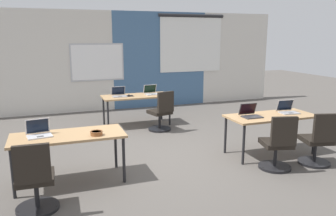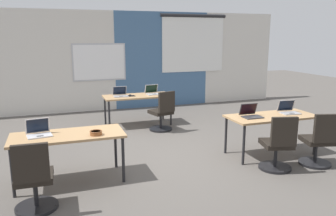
# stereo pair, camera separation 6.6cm
# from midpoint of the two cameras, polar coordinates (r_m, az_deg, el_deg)

# --- Properties ---
(ground_plane) EXTENTS (24.00, 24.00, 0.00)m
(ground_plane) POSITION_cam_midpoint_polar(r_m,az_deg,el_deg) (6.17, -0.34, -7.83)
(ground_plane) COLOR #56514C
(back_wall_assembly) EXTENTS (10.00, 0.27, 2.80)m
(back_wall_assembly) POSITION_cam_midpoint_polar(r_m,az_deg,el_deg) (9.88, -8.40, 7.99)
(back_wall_assembly) COLOR silver
(back_wall_assembly) RESTS_ON ground
(desk_near_left) EXTENTS (1.60, 0.70, 0.72)m
(desk_near_left) POSITION_cam_midpoint_polar(r_m,az_deg,el_deg) (5.07, -16.97, -4.98)
(desk_near_left) COLOR tan
(desk_near_left) RESTS_ON ground
(desk_near_right) EXTENTS (1.60, 0.70, 0.72)m
(desk_near_right) POSITION_cam_midpoint_polar(r_m,az_deg,el_deg) (6.28, 16.80, -1.71)
(desk_near_right) COLOR tan
(desk_near_right) RESTS_ON ground
(desk_far_center) EXTENTS (1.60, 0.70, 0.72)m
(desk_far_center) POSITION_cam_midpoint_polar(r_m,az_deg,el_deg) (8.03, -5.65, 1.72)
(desk_far_center) COLOR tan
(desk_far_center) RESTS_ON ground
(laptop_near_right_inner) EXTENTS (0.33, 0.31, 0.23)m
(laptop_near_right_inner) POSITION_cam_midpoint_polar(r_m,az_deg,el_deg) (6.04, 13.56, -1.00)
(laptop_near_right_inner) COLOR #333338
(laptop_near_right_inner) RESTS_ON desk_near_right
(chair_near_right_inner) EXTENTS (0.54, 0.59, 0.92)m
(chair_near_right_inner) POSITION_cam_midpoint_polar(r_m,az_deg,el_deg) (5.62, 17.85, -6.39)
(chair_near_right_inner) COLOR black
(chair_near_right_inner) RESTS_ON ground
(laptop_near_left_end) EXTENTS (0.37, 0.32, 0.24)m
(laptop_near_left_end) POSITION_cam_midpoint_polar(r_m,az_deg,el_deg) (5.10, -21.45, -3.91)
(laptop_near_left_end) COLOR silver
(laptop_near_left_end) RESTS_ON desk_near_left
(chair_near_left_end) EXTENTS (0.52, 0.55, 0.92)m
(chair_near_left_end) POSITION_cam_midpoint_polar(r_m,az_deg,el_deg) (4.43, -22.06, -11.80)
(chair_near_left_end) COLOR black
(chair_near_left_end) RESTS_ON ground
(laptop_far_right) EXTENTS (0.36, 0.33, 0.23)m
(laptop_far_right) POSITION_cam_midpoint_polar(r_m,az_deg,el_deg) (8.15, -3.06, 2.70)
(laptop_far_right) COLOR #B7B7BC
(laptop_far_right) RESTS_ON desk_far_center
(chair_far_right) EXTENTS (0.53, 0.59, 0.92)m
(chair_far_right) POSITION_cam_midpoint_polar(r_m,az_deg,el_deg) (7.55, -1.40, -1.10)
(chair_far_right) COLOR black
(chair_far_right) RESTS_ON ground
(laptop_near_right_end) EXTENTS (0.36, 0.33, 0.23)m
(laptop_near_right_end) POSITION_cam_midpoint_polar(r_m,az_deg,el_deg) (6.55, 19.42, -0.34)
(laptop_near_right_end) COLOR #9E9EA3
(laptop_near_right_end) RESTS_ON desk_near_right
(chair_near_right_end) EXTENTS (0.54, 0.59, 0.92)m
(chair_near_right_end) POSITION_cam_midpoint_polar(r_m,az_deg,el_deg) (6.05, 23.88, -5.54)
(chair_near_right_end) COLOR black
(chair_near_right_end) RESTS_ON ground
(laptop_far_left) EXTENTS (0.33, 0.31, 0.23)m
(laptop_far_left) POSITION_cam_midpoint_polar(r_m,az_deg,el_deg) (7.93, -8.56, 2.31)
(laptop_far_left) COLOR #9E9EA3
(laptop_far_left) RESTS_ON desk_far_center
(mousepad_far_left) EXTENTS (0.22, 0.19, 0.00)m
(mousepad_far_left) POSITION_cam_midpoint_polar(r_m,az_deg,el_deg) (7.96, -6.90, 2.05)
(mousepad_far_left) COLOR black
(mousepad_far_left) RESTS_ON desk_far_center
(mouse_far_left) EXTENTS (0.07, 0.11, 0.03)m
(mouse_far_left) POSITION_cam_midpoint_polar(r_m,az_deg,el_deg) (7.95, -6.90, 2.18)
(mouse_far_left) COLOR black
(mouse_far_left) RESTS_ON mousepad_far_left
(snack_bowl) EXTENTS (0.18, 0.18, 0.06)m
(snack_bowl) POSITION_cam_midpoint_polar(r_m,az_deg,el_deg) (4.91, -12.45, -4.14)
(snack_bowl) COLOR brown
(snack_bowl) RESTS_ON desk_near_left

